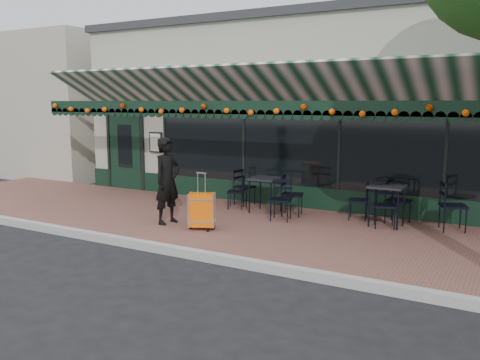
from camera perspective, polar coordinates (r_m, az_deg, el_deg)
The scene contains 17 objects.
ground at distance 8.81m, azimuth -6.52°, elevation -8.32°, with size 80.00×80.00×0.00m, color black.
sidewalk at distance 10.41m, azimuth -0.03°, elevation -5.15°, with size 18.00×4.00×0.15m, color brown.
curb at distance 8.72m, azimuth -6.84°, elevation -7.98°, with size 18.00×0.16×0.15m, color #9E9E99.
restaurant_building at distance 15.45m, azimuth 10.80°, elevation 7.49°, with size 12.00×9.60×4.50m.
neighbor_building_left at distance 23.28m, azimuth -21.26°, elevation 7.76°, with size 12.00×8.00×4.80m, color #A4A190.
woman at distance 10.24m, azimuth -8.17°, elevation -0.07°, with size 0.63×0.42×1.74m, color black.
suitcase at distance 9.76m, azimuth -4.31°, elevation -3.45°, with size 0.55×0.44×1.10m.
cafe_table_a at distance 10.37m, azimuth 16.22°, elevation -1.02°, with size 0.66×0.66×0.81m.
cafe_table_b at distance 11.19m, azimuth 2.88°, elevation -0.14°, with size 0.63×0.63×0.78m.
chair_a_left at distance 10.81m, azimuth 13.14°, elevation -2.28°, with size 0.40×0.40×0.80m, color black, non-canonical shape.
chair_a_right at distance 10.70m, azimuth 17.32°, elevation -2.29°, with size 0.45×0.45×0.90m, color black, non-canonical shape.
chair_a_front at distance 10.25m, azimuth 15.95°, elevation -2.83°, with size 0.43×0.43×0.85m, color black, non-canonical shape.
chair_a_extra at distance 10.43m, azimuth 22.82°, elevation -2.75°, with size 0.47×0.47×0.94m, color black, non-canonical shape.
chair_b_left at distance 11.63m, azimuth -0.46°, elevation -1.35°, with size 0.38×0.38×0.77m, color black, non-canonical shape.
chair_b_right at distance 10.96m, azimuth 5.87°, elevation -1.70°, with size 0.45×0.45×0.89m, color black, non-canonical shape.
chair_b_front at distance 10.49m, azimuth 4.61°, elevation -2.27°, with size 0.42×0.42×0.85m, color black, non-canonical shape.
chair_solo at distance 12.03m, azimuth 0.52°, elevation -0.82°, with size 0.42×0.42×0.85m, color black, non-canonical shape.
Camera 1 is at (4.98, -6.79, 2.58)m, focal length 38.00 mm.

